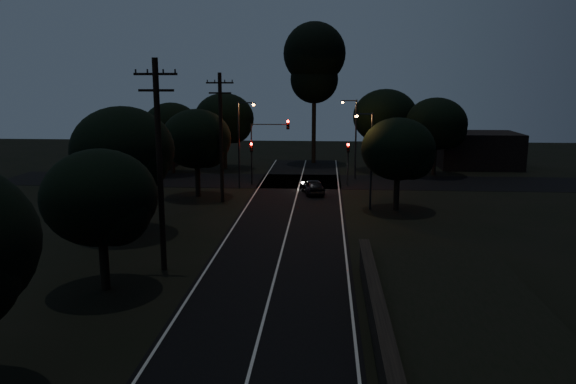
{
  "coord_description": "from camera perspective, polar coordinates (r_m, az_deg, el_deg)",
  "views": [
    {
      "loc": [
        2.54,
        -12.98,
        9.89
      ],
      "look_at": [
        0.0,
        24.0,
        2.5
      ],
      "focal_mm": 35.0,
      "sensor_mm": 36.0,
      "label": 1
    }
  ],
  "objects": [
    {
      "name": "tree_far_nw",
      "position": [
        64.0,
        -6.3,
        7.28
      ],
      "size": [
        6.72,
        6.72,
        8.51
      ],
      "color": "black",
      "rests_on": "ground"
    },
    {
      "name": "tree_left_b",
      "position": [
        27.49,
        -18.28,
        -0.8
      ],
      "size": [
        5.35,
        5.35,
        6.8
      ],
      "color": "black",
      "rests_on": "ground"
    },
    {
      "name": "streetlight_a",
      "position": [
        51.85,
        -4.82,
        5.42
      ],
      "size": [
        1.66,
        0.26,
        8.0
      ],
      "color": "black",
      "rests_on": "ground"
    },
    {
      "name": "streetlight_c",
      "position": [
        43.46,
        8.26,
        3.84
      ],
      "size": [
        1.46,
        0.26,
        7.5
      ],
      "color": "black",
      "rests_on": "ground"
    },
    {
      "name": "tree_far_e",
      "position": [
        61.15,
        15.04,
        6.57
      ],
      "size": [
        6.43,
        6.43,
        8.15
      ],
      "color": "black",
      "rests_on": "ground"
    },
    {
      "name": "tree_left_c",
      "position": [
        37.4,
        -16.17,
        3.89
      ],
      "size": [
        6.57,
        6.57,
        8.31
      ],
      "color": "black",
      "rests_on": "ground"
    },
    {
      "name": "tree_left_d",
      "position": [
        48.35,
        -9.07,
        5.2
      ],
      "size": [
        5.95,
        5.95,
        7.54
      ],
      "color": "black",
      "rests_on": "ground"
    },
    {
      "name": "tall_pine",
      "position": [
        68.03,
        2.7,
        13.07
      ],
      "size": [
        7.34,
        7.34,
        16.67
      ],
      "color": "black",
      "rests_on": "ground"
    },
    {
      "name": "road_surface",
      "position": [
        45.27,
        0.62,
        -1.33
      ],
      "size": [
        60.0,
        70.0,
        0.03
      ],
      "color": "black",
      "rests_on": "ground"
    },
    {
      "name": "utility_pole_far",
      "position": [
        45.99,
        -6.82,
        5.7
      ],
      "size": [
        2.2,
        0.3,
        10.5
      ],
      "color": "black",
      "rests_on": "ground"
    },
    {
      "name": "tree_far_ne",
      "position": [
        63.33,
        10.09,
        7.41
      ],
      "size": [
        7.1,
        7.1,
        8.98
      ],
      "color": "black",
      "rests_on": "ground"
    },
    {
      "name": "tree_right_a",
      "position": [
        43.56,
        11.39,
        4.13
      ],
      "size": [
        5.62,
        5.62,
        7.15
      ],
      "color": "black",
      "rests_on": "ground"
    },
    {
      "name": "signal_right",
      "position": [
        53.48,
        6.11,
        3.63
      ],
      "size": [
        0.28,
        0.35,
        4.1
      ],
      "color": "black",
      "rests_on": "ground"
    },
    {
      "name": "building_right",
      "position": [
        68.71,
        18.67,
        4.09
      ],
      "size": [
        9.0,
        7.0,
        4.0
      ],
      "primitive_type": "cube",
      "color": "black",
      "rests_on": "ground"
    },
    {
      "name": "car",
      "position": [
        49.63,
        2.56,
        0.56
      ],
      "size": [
        2.39,
        4.19,
        1.34
      ],
      "primitive_type": "imported",
      "rotation": [
        0.0,
        0.0,
        3.36
      ],
      "color": "black",
      "rests_on": "ground"
    },
    {
      "name": "streetlight_b",
      "position": [
        57.29,
        6.72,
        5.94
      ],
      "size": [
        1.66,
        0.26,
        8.0
      ],
      "color": "black",
      "rests_on": "ground"
    },
    {
      "name": "building_left",
      "position": [
        69.21,
        -15.15,
        4.51
      ],
      "size": [
        10.0,
        8.0,
        4.4
      ],
      "primitive_type": "cube",
      "color": "black",
      "rests_on": "ground"
    },
    {
      "name": "signal_mast",
      "position": [
        53.54,
        -1.95,
        5.32
      ],
      "size": [
        3.7,
        0.35,
        6.25
      ],
      "color": "black",
      "rests_on": "ground"
    },
    {
      "name": "utility_pole_mid",
      "position": [
        29.55,
        -12.93,
        2.91
      ],
      "size": [
        2.2,
        0.3,
        11.0
      ],
      "color": "black",
      "rests_on": "ground"
    },
    {
      "name": "tree_far_w",
      "position": [
        61.28,
        -11.61,
        6.41
      ],
      "size": [
        5.96,
        5.96,
        7.6
      ],
      "color": "black",
      "rests_on": "ground"
    },
    {
      "name": "signal_left",
      "position": [
        53.91,
        -3.72,
        3.73
      ],
      "size": [
        0.28,
        0.35,
        4.1
      ],
      "color": "black",
      "rests_on": "ground"
    }
  ]
}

